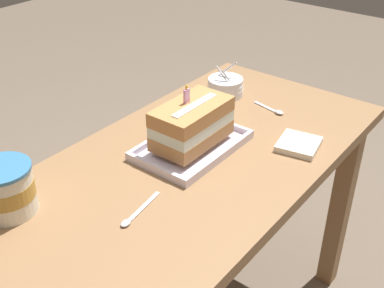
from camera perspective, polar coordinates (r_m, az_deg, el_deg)
dining_table at (r=1.36m, az=0.01°, el=-5.99°), size 1.21×0.60×0.74m
foil_tray at (r=1.32m, az=-0.01°, el=-0.28°), size 0.31×0.20×0.02m
birthday_cake at (r=1.29m, az=-0.01°, el=2.44°), size 0.22×0.12×0.16m
bowl_stack at (r=1.62m, az=3.91°, el=6.69°), size 0.12×0.12×0.11m
ice_cream_tub at (r=1.15m, az=-20.88°, el=-4.93°), size 0.13×0.13×0.12m
serving_spoon_near_tray at (r=1.10m, az=-6.81°, el=-8.30°), size 0.14×0.04×0.01m
serving_spoon_by_bowls at (r=1.53m, az=9.66°, el=3.85°), size 0.04×0.12×0.01m
napkin_pile at (r=1.36m, az=12.32°, el=-0.04°), size 0.13×0.12×0.02m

